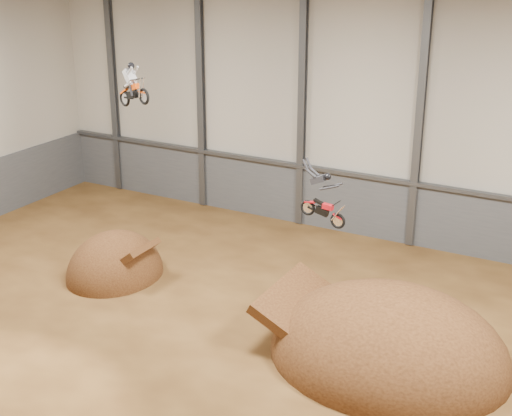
# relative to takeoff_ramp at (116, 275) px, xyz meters

# --- Properties ---
(floor) EXTENTS (40.00, 40.00, 0.00)m
(floor) POSITION_rel_takeoff_ramp_xyz_m (8.37, -4.05, 0.00)
(floor) COLOR #472B13
(floor) RESTS_ON ground
(back_wall) EXTENTS (40.00, 0.10, 14.00)m
(back_wall) POSITION_rel_takeoff_ramp_xyz_m (8.37, 10.95, 7.00)
(back_wall) COLOR #BAB2A5
(back_wall) RESTS_ON ground
(lower_band_back) EXTENTS (39.80, 0.18, 3.50)m
(lower_band_back) POSITION_rel_takeoff_ramp_xyz_m (8.37, 10.85, 1.75)
(lower_band_back) COLOR #4E5156
(lower_band_back) RESTS_ON ground
(steel_rail) EXTENTS (39.80, 0.35, 0.20)m
(steel_rail) POSITION_rel_takeoff_ramp_xyz_m (8.37, 10.70, 3.55)
(steel_rail) COLOR #47494F
(steel_rail) RESTS_ON lower_band_back
(steel_column_0) EXTENTS (0.40, 0.36, 13.90)m
(steel_column_0) POSITION_rel_takeoff_ramp_xyz_m (-8.30, 10.75, 7.00)
(steel_column_0) COLOR #47494F
(steel_column_0) RESTS_ON ground
(steel_column_1) EXTENTS (0.40, 0.36, 13.90)m
(steel_column_1) POSITION_rel_takeoff_ramp_xyz_m (-1.63, 10.75, 7.00)
(steel_column_1) COLOR #47494F
(steel_column_1) RESTS_ON ground
(steel_column_2) EXTENTS (0.40, 0.36, 13.90)m
(steel_column_2) POSITION_rel_takeoff_ramp_xyz_m (5.04, 10.75, 7.00)
(steel_column_2) COLOR #47494F
(steel_column_2) RESTS_ON ground
(steel_column_3) EXTENTS (0.40, 0.36, 13.90)m
(steel_column_3) POSITION_rel_takeoff_ramp_xyz_m (11.70, 10.75, 7.00)
(steel_column_3) COLOR #47494F
(steel_column_3) RESTS_ON ground
(takeoff_ramp) EXTENTS (4.49, 5.18, 4.49)m
(takeoff_ramp) POSITION_rel_takeoff_ramp_xyz_m (0.00, 0.00, 0.00)
(takeoff_ramp) COLOR #381D0E
(takeoff_ramp) RESTS_ON ground
(landing_ramp) EXTENTS (9.61, 8.50, 5.54)m
(landing_ramp) POSITION_rel_takeoff_ramp_xyz_m (14.35, -0.73, 0.00)
(landing_ramp) COLOR #381D0E
(landing_ramp) RESTS_ON ground
(fmx_rider_a) EXTENTS (2.75, 1.62, 2.45)m
(fmx_rider_a) POSITION_rel_takeoff_ramp_xyz_m (1.97, -0.10, 9.80)
(fmx_rider_a) COLOR #EB4A09
(fmx_rider_b) EXTENTS (3.23, 1.01, 2.88)m
(fmx_rider_b) POSITION_rel_takeoff_ramp_xyz_m (10.75, 0.49, 5.92)
(fmx_rider_b) COLOR #B31018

